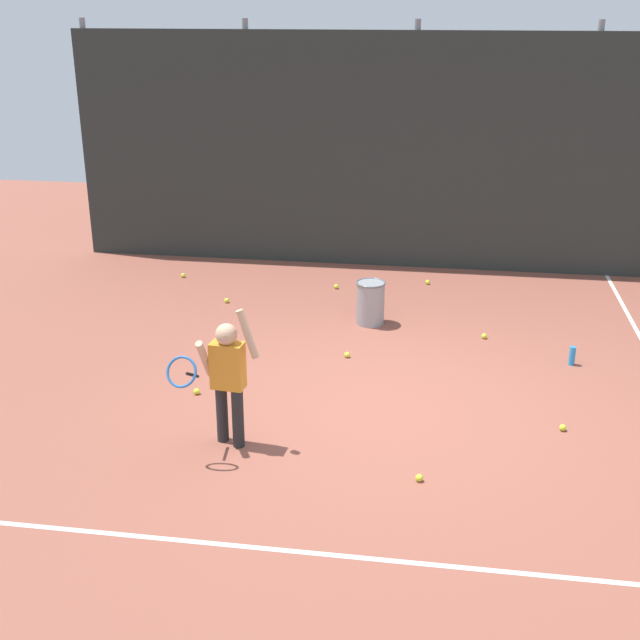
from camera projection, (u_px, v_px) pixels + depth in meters
The scene contains 19 objects.
ground_plane at pixel (383, 402), 8.53m from camera, with size 20.00×20.00×0.00m, color brown.
court_line_baseline at pixel (355, 557), 6.15m from camera, with size 9.00×0.05×0.00m, color white.
back_fence_windscreen at pixel (412, 154), 12.28m from camera, with size 10.37×0.08×3.50m, color #282D2B.
fence_post_0 at pixel (94, 140), 13.02m from camera, with size 0.09×0.09×3.65m, color slate.
fence_post_1 at pixel (249, 144), 12.66m from camera, with size 0.09×0.09×3.65m, color slate.
fence_post_2 at pixel (413, 148), 12.31m from camera, with size 0.09×0.09×3.65m, color slate.
fence_post_3 at pixel (587, 153), 11.95m from camera, with size 0.09×0.09×3.65m, color slate.
tennis_player at pixel (226, 373), 7.47m from camera, with size 0.76×0.57×1.35m.
ball_hopper at pixel (370, 302), 10.52m from camera, with size 0.38×0.38×0.56m.
water_bottle at pixel (572, 356), 9.37m from camera, with size 0.07×0.07×0.22m, color #268CD8.
tennis_ball_0 at pixel (419, 478), 7.12m from camera, with size 0.07×0.07×0.07m, color #CCE033.
tennis_ball_1 at pixel (336, 287), 11.88m from camera, with size 0.07×0.07×0.07m, color #CCE033.
tennis_ball_2 at pixel (197, 391), 8.69m from camera, with size 0.07×0.07×0.07m, color #CCE033.
tennis_ball_3 at pixel (183, 275), 12.36m from camera, with size 0.07×0.07×0.07m, color #CCE033.
tennis_ball_4 at pixel (227, 300), 11.33m from camera, with size 0.07×0.07×0.07m, color #CCE033.
tennis_ball_5 at pixel (484, 336), 10.13m from camera, with size 0.07×0.07×0.07m, color #CCE033.
tennis_ball_6 at pixel (563, 428), 7.96m from camera, with size 0.07×0.07×0.07m, color #CCE033.
tennis_ball_7 at pixel (347, 355), 9.59m from camera, with size 0.07×0.07×0.07m, color #CCE033.
tennis_ball_8 at pixel (428, 282), 12.06m from camera, with size 0.07×0.07×0.07m, color #CCE033.
Camera 1 is at (0.52, -7.65, 3.89)m, focal length 46.21 mm.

